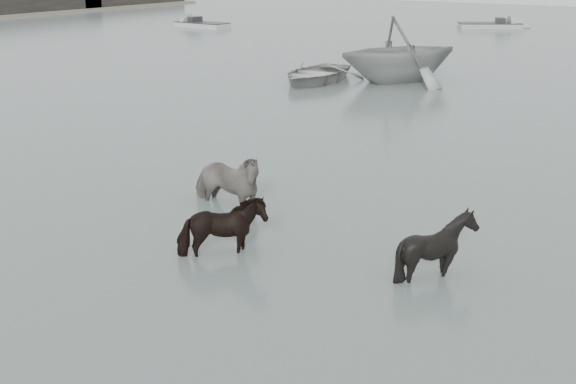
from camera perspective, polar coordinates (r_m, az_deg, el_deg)
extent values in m
plane|color=#556560|center=(13.44, -2.61, -4.17)|extent=(140.00, 140.00, 0.00)
imported|color=black|center=(15.27, -4.96, 1.80)|extent=(1.96, 0.95, 1.63)
imported|color=black|center=(12.71, -5.19, -2.36)|extent=(1.48, 1.60, 1.32)
imported|color=black|center=(12.16, 11.74, -3.54)|extent=(1.48, 1.38, 1.37)
imported|color=#A2A19D|center=(30.71, 2.17, 9.55)|extent=(3.69, 4.85, 0.94)
imported|color=#999B99|center=(30.99, 8.83, 11.20)|extent=(6.83, 7.05, 2.84)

